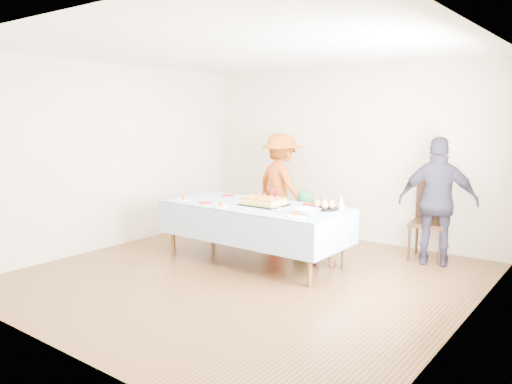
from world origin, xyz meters
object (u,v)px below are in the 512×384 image
dining_chair (431,216)px  adult_left (281,185)px  birthday_cake (264,202)px  party_table (254,209)px

dining_chair → adult_left: adult_left is taller
birthday_cake → adult_left: (-0.69, 1.41, 0.01)m
party_table → adult_left: (-0.55, 1.43, 0.11)m
party_table → adult_left: size_ratio=1.49×
adult_left → party_table: bearing=129.9°
party_table → adult_left: adult_left is taller
dining_chair → birthday_cake: bearing=-142.7°
party_table → dining_chair: (1.83, 1.59, -0.13)m
party_table → dining_chair: 2.42m
party_table → birthday_cake: size_ratio=4.45×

